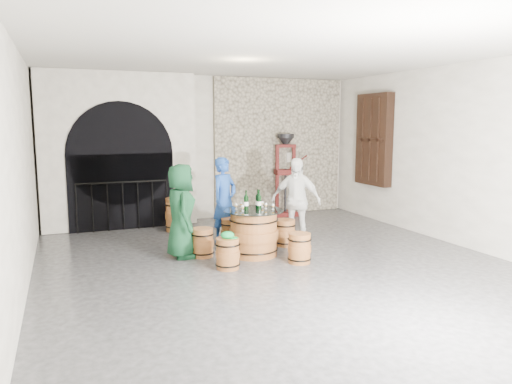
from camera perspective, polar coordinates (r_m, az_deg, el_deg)
name	(u,v)px	position (r m, az deg, el deg)	size (l,w,h in m)	color
ground	(278,265)	(7.54, 2.58, -8.61)	(8.00, 8.00, 0.00)	#29292B
wall_back	(205,148)	(11.00, -6.02, 5.15)	(8.00, 8.00, 0.00)	silver
wall_front	(504,203)	(3.98, 27.19, -1.11)	(8.00, 8.00, 0.00)	silver
wall_left	(18,170)	(6.62, -26.16, 2.33)	(8.00, 8.00, 0.00)	silver
wall_right	(460,156)	(9.25, 22.87, 3.98)	(8.00, 8.00, 0.00)	silver
ceiling	(279,51)	(7.29, 2.75, 16.24)	(8.00, 8.00, 0.00)	beige
stone_facing_panel	(279,147)	(11.56, 2.72, 5.34)	(3.20, 0.12, 3.18)	#AEA48B
arched_opening	(119,152)	(10.38, -15.79, 4.61)	(3.10, 0.60, 3.19)	silver
shuttered_window	(373,140)	(11.01, 13.65, 6.01)	(0.23, 1.10, 2.00)	black
barrel_table	(254,233)	(7.99, -0.28, -4.83)	(0.99, 0.99, 0.76)	brown
barrel_stool_left	(203,243)	(7.99, -6.31, -5.94)	(0.38, 0.38, 0.47)	brown
barrel_stool_far	(231,231)	(8.74, -2.96, -4.66)	(0.38, 0.38, 0.47)	brown
barrel_stool_right	(285,233)	(8.65, 3.45, -4.81)	(0.38, 0.38, 0.47)	brown
barrel_stool_near_right	(300,248)	(7.63, 5.14, -6.61)	(0.38, 0.38, 0.47)	brown
barrel_stool_near_left	(228,254)	(7.31, -3.36, -7.24)	(0.38, 0.38, 0.47)	brown
green_cap	(228,235)	(7.24, -3.35, -5.10)	(0.25, 0.20, 0.11)	#0D903B
person_green	(181,211)	(7.89, -8.79, -2.24)	(0.75, 0.49, 1.53)	#103920
person_blue	(224,200)	(8.87, -3.74, -0.91)	(0.57, 0.37, 1.55)	#1C449A
person_white	(296,201)	(8.78, 4.72, -1.01)	(0.91, 0.38, 1.55)	white
wine_bottle_left	(246,202)	(7.90, -1.17, -1.17)	(0.08, 0.08, 0.32)	black
wine_bottle_center	(259,202)	(7.93, 0.37, -1.13)	(0.08, 0.08, 0.32)	black
wine_bottle_right	(258,201)	(7.99, 0.21, -1.06)	(0.08, 0.08, 0.32)	black
tasting_glass_a	(243,208)	(7.80, -1.57, -1.91)	(0.05, 0.05, 0.10)	#BB7C24
tasting_glass_b	(266,206)	(7.99, 1.17, -1.66)	(0.05, 0.05, 0.10)	#BB7C24
tasting_glass_c	(241,205)	(8.10, -1.77, -1.52)	(0.05, 0.05, 0.10)	#BB7C24
tasting_glass_d	(262,204)	(8.17, 0.74, -1.44)	(0.05, 0.05, 0.10)	#BB7C24
tasting_glass_e	(273,207)	(7.93, 2.01, -1.74)	(0.05, 0.05, 0.10)	#BB7C24
tasting_glass_f	(236,206)	(7.96, -2.35, -1.70)	(0.05, 0.05, 0.10)	#BB7C24
side_barrel	(177,215)	(9.91, -9.23, -2.63)	(0.50, 0.50, 0.67)	brown
corking_press	(286,168)	(11.29, 3.50, 2.79)	(0.80, 0.48, 1.91)	#52130D
control_box	(290,157)	(11.61, 4.00, 4.10)	(0.18, 0.10, 0.22)	silver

